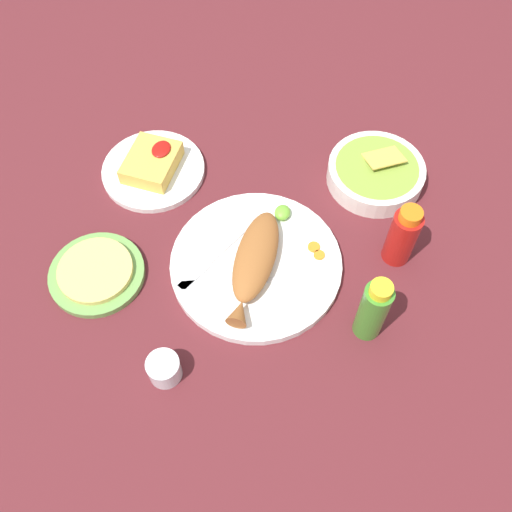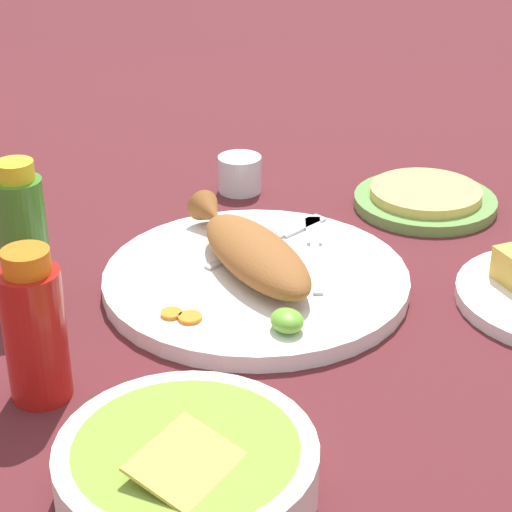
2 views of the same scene
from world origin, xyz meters
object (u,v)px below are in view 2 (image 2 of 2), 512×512
object	(u,v)px
fork_near	(275,238)
fried_fish	(251,250)
salt_cup	(240,176)
guacamole_bowl	(187,467)
main_plate	(256,280)
tortilla_plate	(425,202)
hot_sauce_bottle_green	(23,238)
hot_sauce_bottle_red	(35,329)
fork_far	(315,248)

from	to	relation	value
fork_near	fried_fish	bearing A→B (deg)	-155.80
salt_cup	guacamole_bowl	world-z (taller)	guacamole_bowl
main_plate	guacamole_bowl	distance (m)	0.33
salt_cup	guacamole_bowl	distance (m)	0.59
main_plate	tortilla_plate	xyz separation A→B (m)	(-0.11, 0.28, -0.00)
fork_near	guacamole_bowl	distance (m)	0.41
fork_near	tortilla_plate	distance (m)	0.23
fork_near	tortilla_plate	world-z (taller)	fork_near
fried_fish	hot_sauce_bottle_green	world-z (taller)	hot_sauce_bottle_green
main_plate	salt_cup	bearing A→B (deg)	161.47
main_plate	tortilla_plate	distance (m)	0.30
tortilla_plate	fried_fish	bearing A→B (deg)	-70.75
hot_sauce_bottle_red	salt_cup	distance (m)	0.49
fork_far	salt_cup	world-z (taller)	salt_cup
fried_fish	fork_near	distance (m)	0.08
hot_sauce_bottle_red	tortilla_plate	size ratio (longest dim) A/B	0.79
fork_near	hot_sauce_bottle_red	bearing A→B (deg)	-172.39
hot_sauce_bottle_red	guacamole_bowl	size ratio (longest dim) A/B	0.72
fork_near	hot_sauce_bottle_red	xyz separation A→B (m)	(0.17, -0.30, 0.05)
main_plate	fried_fish	distance (m)	0.03
fried_fish	fork_far	bearing A→B (deg)	96.64
fork_near	main_plate	bearing A→B (deg)	-150.17
hot_sauce_bottle_red	main_plate	bearing A→B (deg)	112.71
guacamole_bowl	tortilla_plate	distance (m)	0.60
fork_near	hot_sauce_bottle_red	distance (m)	0.35
main_plate	guacamole_bowl	xyz separation A→B (m)	(0.28, -0.17, 0.02)
hot_sauce_bottle_red	salt_cup	world-z (taller)	hot_sauce_bottle_red
main_plate	salt_cup	xyz separation A→B (m)	(-0.25, 0.08, 0.01)
fried_fish	fork_near	bearing A→B (deg)	132.99
tortilla_plate	fork_far	bearing A→B (deg)	-67.04
fried_fish	guacamole_bowl	distance (m)	0.34
hot_sauce_bottle_green	tortilla_plate	xyz separation A→B (m)	(-0.05, 0.51, -0.07)
fried_fish	salt_cup	size ratio (longest dim) A/B	4.29
main_plate	tortilla_plate	size ratio (longest dim) A/B	1.81
fried_fish	fork_near	world-z (taller)	fried_fish
hot_sauce_bottle_red	salt_cup	size ratio (longest dim) A/B	2.49
fried_fish	hot_sauce_bottle_red	bearing A→B (deg)	-68.14
fork_far	fried_fish	bearing A→B (deg)	124.14
hot_sauce_bottle_red	fried_fish	bearing A→B (deg)	114.93
fried_fish	guacamole_bowl	world-z (taller)	fried_fish
hot_sauce_bottle_green	tortilla_plate	size ratio (longest dim) A/B	0.87
fried_fish	main_plate	bearing A→B (deg)	-0.00
fried_fish	salt_cup	bearing A→B (deg)	157.46
fried_fish	tortilla_plate	distance (m)	0.30
fried_fish	guacamole_bowl	bearing A→B (deg)	-34.26
main_plate	fork_near	bearing A→B (deg)	141.69
fork_far	guacamole_bowl	bearing A→B (deg)	164.00
hot_sauce_bottle_red	hot_sauce_bottle_green	distance (m)	0.17
fried_fish	tortilla_plate	size ratio (longest dim) A/B	1.36
main_plate	guacamole_bowl	size ratio (longest dim) A/B	1.64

